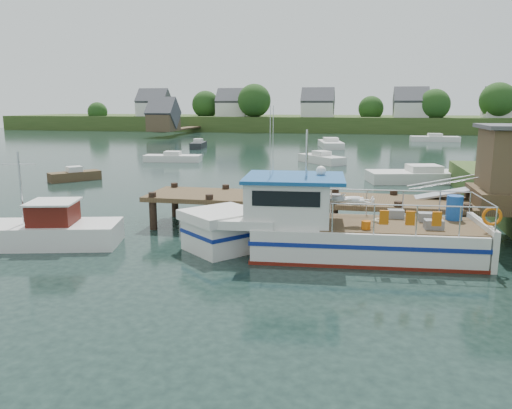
% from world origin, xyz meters
% --- Properties ---
extents(ground_plane, '(160.00, 160.00, 0.00)m').
position_xyz_m(ground_plane, '(0.00, 0.00, 0.00)').
color(ground_plane, black).
extents(far_shore, '(140.00, 42.55, 9.22)m').
position_xyz_m(far_shore, '(0.01, 82.37, 2.10)').
color(far_shore, '#374D1F').
rests_on(far_shore, ground).
extents(dock, '(16.60, 3.00, 4.78)m').
position_xyz_m(dock, '(6.51, 0.01, 2.24)').
color(dock, '#4C3A24').
rests_on(dock, ground).
extents(lobster_boat, '(11.00, 3.83, 5.22)m').
position_xyz_m(lobster_boat, '(1.92, -3.46, 0.95)').
color(lobster_boat, silver).
rests_on(lobster_boat, ground).
extents(work_boat, '(6.77, 3.38, 3.55)m').
position_xyz_m(work_boat, '(-8.87, -4.53, 0.56)').
color(work_boat, silver).
rests_on(work_boat, ground).
extents(moored_rowboat, '(3.14, 3.34, 1.00)m').
position_xyz_m(moored_rowboat, '(-16.41, 10.61, 0.37)').
color(moored_rowboat, '#4C3A24').
rests_on(moored_rowboat, ground).
extents(moored_far, '(6.79, 2.53, 1.14)m').
position_xyz_m(moored_far, '(13.66, 55.32, 0.42)').
color(moored_far, silver).
rests_on(moored_far, ground).
extents(moored_a, '(5.41, 2.45, 0.96)m').
position_xyz_m(moored_a, '(-13.98, 23.21, 0.36)').
color(moored_a, silver).
rests_on(moored_a, ground).
extents(moored_b, '(4.61, 4.92, 1.11)m').
position_xyz_m(moored_b, '(-0.31, 24.68, 0.41)').
color(moored_b, silver).
rests_on(moored_b, ground).
extents(moored_c, '(7.87, 4.20, 1.18)m').
position_xyz_m(moored_c, '(7.37, 14.75, 0.44)').
color(moored_c, silver).
rests_on(moored_c, ground).
extents(moored_d, '(3.70, 7.45, 1.21)m').
position_xyz_m(moored_d, '(-0.46, 41.84, 0.45)').
color(moored_d, silver).
rests_on(moored_d, ground).
extents(moored_e, '(1.98, 4.33, 1.15)m').
position_xyz_m(moored_e, '(-16.14, 37.50, 0.43)').
color(moored_e, black).
rests_on(moored_e, ground).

